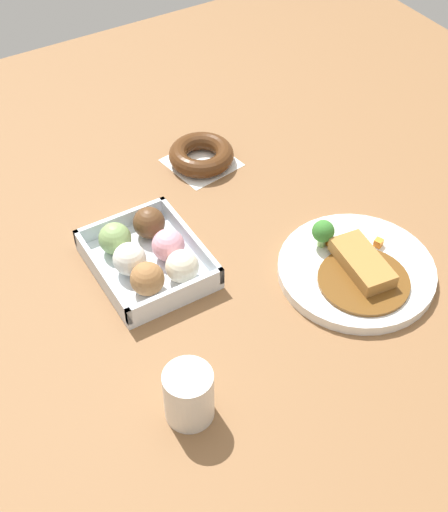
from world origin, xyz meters
TOP-DOWN VIEW (x-y plane):
  - ground_plane at (0.00, 0.00)m, footprint 1.60×1.60m
  - curry_plate at (0.16, 0.09)m, footprint 0.25×0.25m
  - donut_box at (-0.03, -0.18)m, footprint 0.20×0.17m
  - chocolate_ring_donut at (-0.23, 0.03)m, footprint 0.13×0.13m
  - coffee_mug at (0.24, -0.26)m, footprint 0.07×0.07m

SIDE VIEW (x-z plane):
  - ground_plane at x=0.00m, z-range 0.00..0.00m
  - curry_plate at x=0.16m, z-range -0.02..0.05m
  - chocolate_ring_donut at x=-0.23m, z-range 0.00..0.04m
  - donut_box at x=-0.03m, z-range 0.00..0.06m
  - coffee_mug at x=0.24m, z-range 0.00..0.09m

